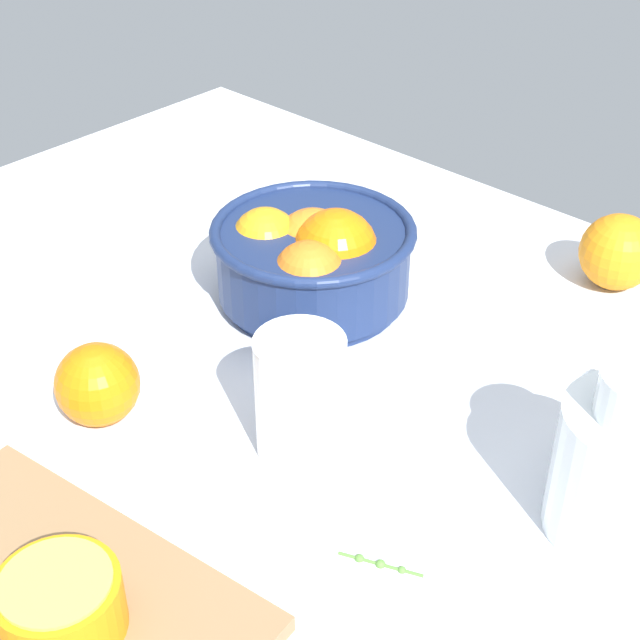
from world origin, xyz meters
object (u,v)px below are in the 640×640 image
object	(u,v)px
second_glass	(300,403)
loose_orange_0	(97,384)
fruit_bowl	(313,258)
cutting_board	(14,636)
loose_orange_2	(618,252)
orange_half_0	(60,604)
juice_pitcher	(625,472)

from	to	relation	value
second_glass	loose_orange_0	world-z (taller)	second_glass
fruit_bowl	cutting_board	distance (cm)	48.17
fruit_bowl	second_glass	bearing A→B (deg)	-49.54
cutting_board	loose_orange_2	xyz separation A→B (cm)	(7.73, 70.57, 3.43)
fruit_bowl	orange_half_0	size ratio (longest dim) A/B	2.45
fruit_bowl	second_glass	xyz separation A→B (cm)	(15.03, -17.62, -0.43)
cutting_board	loose_orange_2	distance (cm)	71.07
fruit_bowl	loose_orange_0	size ratio (longest dim) A/B	2.82
juice_pitcher	cutting_board	world-z (taller)	juice_pitcher
fruit_bowl	juice_pitcher	bearing A→B (deg)	-10.54
orange_half_0	juice_pitcher	bearing A→B (deg)	57.62
fruit_bowl	loose_orange_2	size ratio (longest dim) A/B	2.57
fruit_bowl	orange_half_0	bearing A→B (deg)	-68.74
fruit_bowl	juice_pitcher	size ratio (longest dim) A/B	1.34
fruit_bowl	cutting_board	bearing A→B (deg)	-72.75
fruit_bowl	juice_pitcher	xyz separation A→B (cm)	(39.47, -7.35, 0.26)
cutting_board	orange_half_0	bearing A→B (deg)	46.02
orange_half_0	second_glass	bearing A→B (deg)	93.94
fruit_bowl	loose_orange_0	xyz separation A→B (cm)	(-1.06, -26.93, -1.64)
juice_pitcher	loose_orange_0	world-z (taller)	juice_pitcher
cutting_board	loose_orange_2	bearing A→B (deg)	83.75
second_glass	loose_orange_0	size ratio (longest dim) A/B	1.51
second_glass	fruit_bowl	bearing A→B (deg)	130.46
orange_half_0	loose_orange_0	size ratio (longest dim) A/B	1.15
cutting_board	loose_orange_0	xyz separation A→B (cm)	(-15.27, 18.86, 3.05)
second_glass	loose_orange_2	world-z (taller)	second_glass
juice_pitcher	loose_orange_2	world-z (taller)	juice_pitcher
loose_orange_0	second_glass	bearing A→B (deg)	30.06
fruit_bowl	loose_orange_0	bearing A→B (deg)	-92.24
juice_pitcher	loose_orange_0	distance (cm)	45.05
second_glass	loose_orange_0	distance (cm)	18.62
fruit_bowl	cutting_board	xyz separation A→B (cm)	(14.22, -45.79, -4.69)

